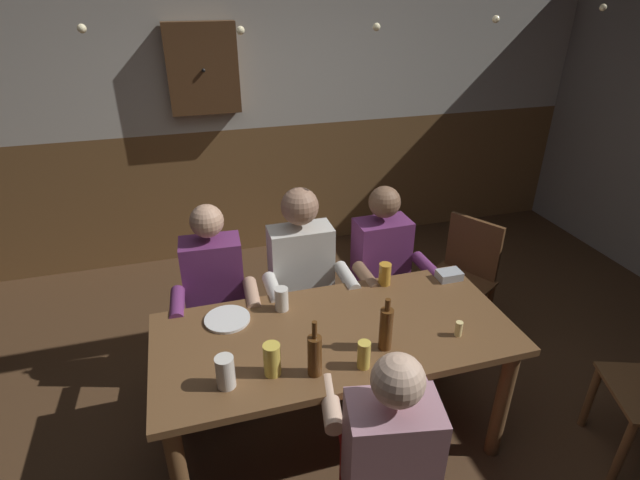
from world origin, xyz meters
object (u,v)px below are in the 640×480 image
(pint_glass_2, at_px, (385,274))
(bottle_1, at_px, (386,328))
(person_0, at_px, (215,298))
(chair_empty_near_right, at_px, (462,276))
(dining_table, at_px, (335,349))
(person_3, at_px, (386,448))
(pint_glass_1, at_px, (225,372))
(person_1, at_px, (304,278))
(bottle_0, at_px, (315,355))
(pint_glass_4, at_px, (272,359))
(plate_0, at_px, (227,319))
(wall_dart_cabinet, at_px, (203,69))
(pint_glass_0, at_px, (282,299))
(condiment_caddy, at_px, (449,275))
(pint_glass_3, at_px, (364,355))
(person_2, at_px, (385,270))
(table_candle, at_px, (459,329))

(pint_glass_2, bearing_deg, bottle_1, -112.61)
(person_0, distance_m, chair_empty_near_right, 1.73)
(bottle_1, height_order, pint_glass_2, bottle_1)
(dining_table, xyz_separation_m, person_3, (0.01, -0.64, -0.01))
(chair_empty_near_right, xyz_separation_m, pint_glass_1, (-1.74, -0.93, 0.38))
(dining_table, height_order, person_1, person_1)
(bottle_0, height_order, pint_glass_4, bottle_0)
(dining_table, distance_m, plate_0, 0.58)
(bottle_0, xyz_separation_m, wall_dart_cabinet, (-0.20, 2.59, 0.83))
(bottle_0, relative_size, pint_glass_0, 2.20)
(pint_glass_1, bearing_deg, person_1, 56.64)
(dining_table, bearing_deg, bottle_0, -124.73)
(person_3, relative_size, condiment_caddy, 8.54)
(person_1, height_order, person_3, person_1)
(person_1, distance_m, bottle_1, 0.87)
(pint_glass_3, bearing_deg, pint_glass_0, 116.00)
(bottle_1, bearing_deg, pint_glass_0, 132.60)
(condiment_caddy, relative_size, bottle_0, 0.49)
(chair_empty_near_right, distance_m, pint_glass_2, 0.92)
(dining_table, relative_size, condiment_caddy, 12.93)
(person_0, distance_m, person_2, 1.09)
(dining_table, xyz_separation_m, person_2, (0.55, 0.64, 0.01))
(person_1, relative_size, pint_glass_3, 9.25)
(dining_table, relative_size, person_2, 1.48)
(dining_table, xyz_separation_m, pint_glass_1, (-0.57, -0.23, 0.19))
(person_3, distance_m, condiment_caddy, 1.22)
(bottle_0, bearing_deg, wall_dart_cabinet, 94.38)
(pint_glass_2, distance_m, pint_glass_3, 0.72)
(table_candle, bearing_deg, bottle_0, -175.45)
(dining_table, relative_size, plate_0, 7.65)
(bottle_1, bearing_deg, dining_table, 135.71)
(chair_empty_near_right, relative_size, pint_glass_2, 6.62)
(person_0, xyz_separation_m, pint_glass_3, (0.59, -0.91, 0.18))
(pint_glass_1, height_order, pint_glass_3, pint_glass_1)
(pint_glass_0, xyz_separation_m, pint_glass_1, (-0.35, -0.49, 0.01))
(bottle_0, height_order, pint_glass_2, bottle_0)
(pint_glass_3, bearing_deg, person_3, -94.90)
(person_2, height_order, bottle_0, person_2)
(bottle_1, bearing_deg, chair_empty_near_right, 41.95)
(pint_glass_1, height_order, pint_glass_2, pint_glass_1)
(plate_0, height_order, bottle_1, bottle_1)
(person_3, height_order, pint_glass_0, person_3)
(person_1, xyz_separation_m, person_2, (0.54, -0.00, -0.04))
(person_3, bearing_deg, pint_glass_4, 142.03)
(pint_glass_2, distance_m, wall_dart_cabinet, 2.31)
(person_3, xyz_separation_m, bottle_0, (-0.20, 0.37, 0.23))
(condiment_caddy, distance_m, pint_glass_4, 1.26)
(person_2, height_order, pint_glass_3, person_2)
(plate_0, xyz_separation_m, wall_dart_cabinet, (0.13, 2.09, 0.93))
(person_0, bearing_deg, pint_glass_1, 91.47)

